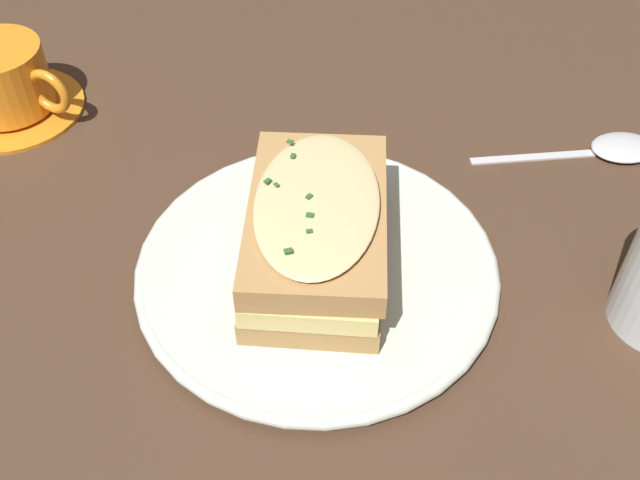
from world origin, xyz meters
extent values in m
plane|color=#473021|center=(0.00, 0.00, 0.00)|extent=(2.40, 2.40, 0.00)
cylinder|color=silver|center=(0.00, 0.00, 0.01)|extent=(0.25, 0.25, 0.02)
torus|color=silver|center=(0.00, 0.00, 0.01)|extent=(0.27, 0.27, 0.01)
cube|color=#B2844C|center=(0.00, 0.00, 0.03)|extent=(0.17, 0.11, 0.02)
cube|color=#EAD17A|center=(0.00, 0.00, 0.04)|extent=(0.17, 0.11, 0.02)
cube|color=#B2844C|center=(0.00, 0.00, 0.06)|extent=(0.16, 0.11, 0.02)
ellipsoid|color=beige|center=(0.00, 0.00, 0.08)|extent=(0.15, 0.10, 0.01)
cube|color=#2D6028|center=(-0.01, -0.03, 0.08)|extent=(0.00, 0.00, 0.00)
cube|color=#2D6028|center=(-0.02, -0.03, 0.08)|extent=(0.01, 0.01, 0.00)
cube|color=#2D6028|center=(-0.06, -0.02, 0.08)|extent=(0.00, 0.01, 0.00)
cube|color=#2D6028|center=(-0.04, -0.02, 0.08)|extent=(0.00, 0.00, 0.00)
cube|color=#2D6028|center=(0.05, -0.02, 0.08)|extent=(0.00, 0.01, 0.00)
cube|color=#2D6028|center=(0.03, -0.01, 0.08)|extent=(0.00, 0.00, 0.00)
cube|color=#2D6028|center=(0.02, -0.01, 0.08)|extent=(0.00, 0.01, 0.00)
cube|color=#2D6028|center=(0.00, -0.01, 0.08)|extent=(0.01, 0.01, 0.00)
cylinder|color=orange|center=(-0.22, -0.27, 0.00)|extent=(0.13, 0.13, 0.01)
cylinder|color=orange|center=(-0.22, -0.27, 0.04)|extent=(0.08, 0.08, 0.06)
torus|color=orange|center=(-0.19, -0.23, 0.04)|extent=(0.03, 0.04, 0.04)
cube|color=silver|center=(-0.13, 0.19, 0.00)|extent=(0.01, 0.11, 0.00)
ellipsoid|color=silver|center=(-0.13, 0.27, 0.01)|extent=(0.04, 0.06, 0.01)
camera|label=1|loc=(0.36, -0.01, 0.43)|focal=42.00mm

